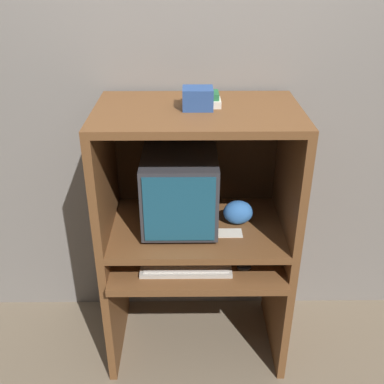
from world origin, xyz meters
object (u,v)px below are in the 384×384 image
(snack_bag, at_px, (238,212))
(book_stack, at_px, (203,99))
(keyboard, at_px, (186,266))
(mouse, at_px, (244,267))
(crt_monitor, at_px, (180,188))
(storage_box, at_px, (197,98))

(snack_bag, xyz_separation_m, book_stack, (-0.19, 0.03, 0.59))
(keyboard, relative_size, mouse, 6.31)
(crt_monitor, bearing_deg, snack_bag, -2.58)
(keyboard, xyz_separation_m, snack_bag, (0.27, 0.19, 0.20))
(snack_bag, distance_m, book_stack, 0.62)
(crt_monitor, relative_size, storage_box, 3.40)
(keyboard, distance_m, snack_bag, 0.39)
(mouse, bearing_deg, storage_box, 142.39)
(storage_box, bearing_deg, book_stack, 58.00)
(keyboard, bearing_deg, snack_bag, 34.41)
(snack_bag, relative_size, book_stack, 0.95)
(mouse, relative_size, book_stack, 0.45)
(crt_monitor, relative_size, mouse, 6.46)
(storage_box, bearing_deg, crt_monitor, 159.38)
(crt_monitor, bearing_deg, keyboard, -81.75)
(keyboard, xyz_separation_m, storage_box, (0.05, 0.17, 0.81))
(keyboard, relative_size, storage_box, 3.32)
(mouse, xyz_separation_m, storage_box, (-0.24, 0.18, 0.81))
(crt_monitor, xyz_separation_m, storage_box, (0.08, -0.03, 0.47))
(keyboard, bearing_deg, book_stack, 68.60)
(book_stack, relative_size, storage_box, 1.18)
(crt_monitor, relative_size, book_stack, 2.89)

